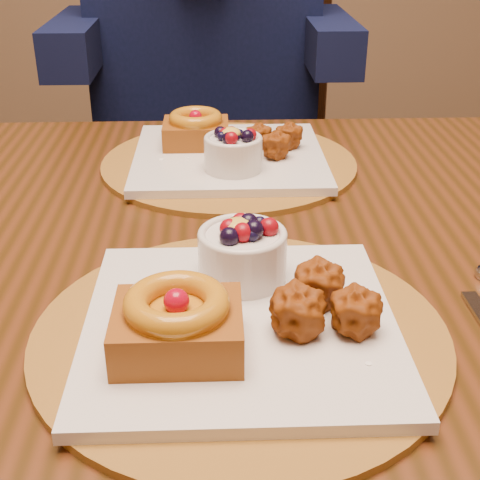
% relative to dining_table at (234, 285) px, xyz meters
% --- Properties ---
extents(dining_table, '(1.60, 0.90, 0.76)m').
position_rel_dining_table_xyz_m(dining_table, '(0.00, 0.00, 0.00)').
color(dining_table, '#321D09').
rests_on(dining_table, ground).
extents(place_setting_near, '(0.38, 0.38, 0.09)m').
position_rel_dining_table_xyz_m(place_setting_near, '(-0.00, -0.22, 0.10)').
color(place_setting_near, brown).
rests_on(place_setting_near, dining_table).
extents(place_setting_far, '(0.38, 0.38, 0.08)m').
position_rel_dining_table_xyz_m(place_setting_far, '(-0.00, 0.22, 0.10)').
color(place_setting_far, brown).
rests_on(place_setting_far, dining_table).
extents(chair_far, '(0.57, 0.57, 0.98)m').
position_rel_dining_table_xyz_m(chair_far, '(-0.00, 0.85, -0.13)').
color(chair_far, black).
rests_on(chair_far, ground).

